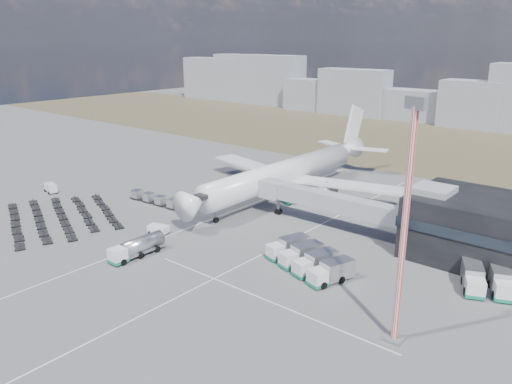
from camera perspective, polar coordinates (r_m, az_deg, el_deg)
The scene contains 16 objects.
ground at distance 89.93m, azimuth -8.58°, elevation -5.03°, with size 420.00×420.00×0.00m, color #565659.
grass_strip at distance 179.59m, azimuth 18.53°, elevation 5.46°, with size 420.00×90.00×0.01m, color brown.
lane_markings at distance 85.40m, azimuth -2.66°, elevation -6.07°, with size 47.12×110.00×0.01m.
terminal at distance 85.11m, azimuth 27.13°, elevation -4.32°, with size 30.40×16.40×11.00m.
jet_bridge at distance 93.19m, azimuth 7.34°, elevation -0.87°, with size 30.30×3.80×7.05m.
airliner at distance 111.17m, azimuth 3.76°, elevation 2.33°, with size 51.59×64.53×17.62m.
skyline at distance 225.71m, azimuth 17.76°, elevation 10.50°, with size 307.71×23.12×25.46m.
fuel_tanker at distance 82.74m, azimuth -13.46°, elevation -6.17°, with size 2.58×9.71×3.13m.
pushback_tug at distance 91.49m, azimuth -11.07°, elevation -4.23°, with size 3.61×2.03×1.59m, color white.
utility_van at distance 122.68m, azimuth -22.40°, elevation 0.41°, with size 3.86×1.74×2.09m, color white.
catering_truck at distance 107.10m, azimuth 4.78°, elevation -0.33°, with size 5.32×7.33×3.12m.
service_trucks_near at distance 76.90m, azimuth 6.00°, elevation -7.60°, with size 14.65×10.91×2.90m.
service_trucks_far at distance 77.23m, azimuth 24.89°, elevation -9.07°, with size 8.58×9.21×2.97m.
uld_row at distance 106.48m, azimuth -10.88°, elevation -0.95°, with size 17.47×2.86×1.91m.
baggage_dollies at distance 104.87m, azimuth -22.61°, elevation -2.74°, with size 32.42×30.53×0.72m.
floodlight_mast at distance 56.51m, azimuth 16.61°, elevation -3.87°, with size 2.66×2.17×28.07m.
Camera 1 is at (62.83, -54.85, 33.64)m, focal length 35.00 mm.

